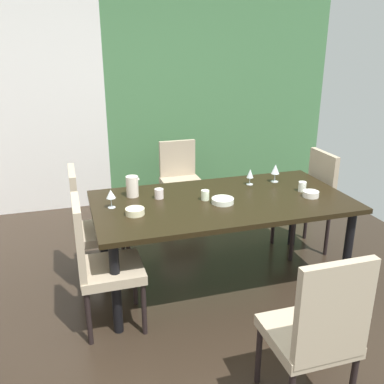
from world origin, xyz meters
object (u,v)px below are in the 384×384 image
dining_table (222,207)px  cup_right (159,194)px  chair_left_near (98,260)px  chair_head_far (180,176)px  wine_glass_west (250,174)px  cup_corner (205,195)px  chair_head_near (317,330)px  pitcher_north (132,186)px  chair_left_far (91,222)px  wine_glass_near_window (275,170)px  cup_near_shelf (302,187)px  chair_right_far (310,198)px  wine_glass_east (111,195)px  serving_bowl_left (135,211)px  serving_bowl_rear (223,201)px  serving_bowl_front (311,194)px

dining_table → cup_right: bearing=160.3°
chair_left_near → cup_right: size_ratio=12.13×
chair_head_far → wine_glass_west: size_ratio=6.24×
chair_head_far → cup_corner: chair_head_far is taller
chair_head_near → pitcher_north: chair_head_near is taller
chair_left_far → wine_glass_near_window: bearing=88.5°
cup_near_shelf → chair_right_far: bearing=47.9°
wine_glass_west → cup_corner: wine_glass_west is taller
chair_right_far → wine_glass_near_window: chair_right_far is taller
wine_glass_east → serving_bowl_left: size_ratio=1.02×
wine_glass_east → cup_right: size_ratio=1.81×
cup_near_shelf → cup_right: size_ratio=1.04×
chair_left_far → cup_right: size_ratio=12.44×
chair_left_near → chair_right_far: size_ratio=1.00×
chair_head_far → serving_bowl_rear: chair_head_far is taller
dining_table → wine_glass_east: (-0.89, 0.08, 0.18)m
serving_bowl_left → chair_left_near: bearing=-144.3°
chair_right_far → chair_head_far: (-1.00, 1.11, -0.03)m
chair_right_far → wine_glass_near_window: bearing=95.9°
wine_glass_east → cup_right: wine_glass_east is taller
dining_table → chair_head_near: size_ratio=2.07×
cup_near_shelf → wine_glass_west: bearing=140.4°
chair_left_far → wine_glass_east: bearing=32.4°
serving_bowl_rear → cup_corner: 0.16m
chair_left_far → pitcher_north: (0.36, -0.04, 0.30)m
chair_head_near → serving_bowl_rear: size_ratio=5.69×
dining_table → serving_bowl_left: size_ratio=14.47×
chair_left_near → serving_bowl_front: (1.77, 0.17, 0.24)m
dining_table → serving_bowl_rear: bearing=-107.0°
wine_glass_near_window → chair_head_near: bearing=-109.8°
wine_glass_near_window → chair_head_far: bearing=116.7°
serving_bowl_left → chair_head_far: bearing=63.3°
chair_head_far → wine_glass_near_window: bearing=116.7°
chair_head_far → chair_left_far: bearing=45.6°
cup_near_shelf → cup_right: cup_near_shelf is taller
chair_left_far → cup_corner: bearing=71.8°
wine_glass_west → cup_right: (-0.86, -0.11, -0.06)m
wine_glass_west → serving_bowl_front: size_ratio=1.08×
chair_head_far → wine_glass_west: bearing=105.9°
wine_glass_east → chair_left_far: bearing=122.4°
chair_right_far → chair_head_near: chair_head_near is taller
dining_table → cup_corner: bearing=167.5°
chair_left_near → serving_bowl_front: 1.79m
wine_glass_east → cup_near_shelf: size_ratio=1.74×
chair_right_far → wine_glass_west: 0.74m
serving_bowl_front → pitcher_north: 1.48m
chair_head_near → pitcher_north: size_ratio=5.75×
chair_left_far → pitcher_north: chair_left_far is taller
serving_bowl_rear → cup_right: bearing=150.9°
chair_right_far → chair_head_near: size_ratio=0.98×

